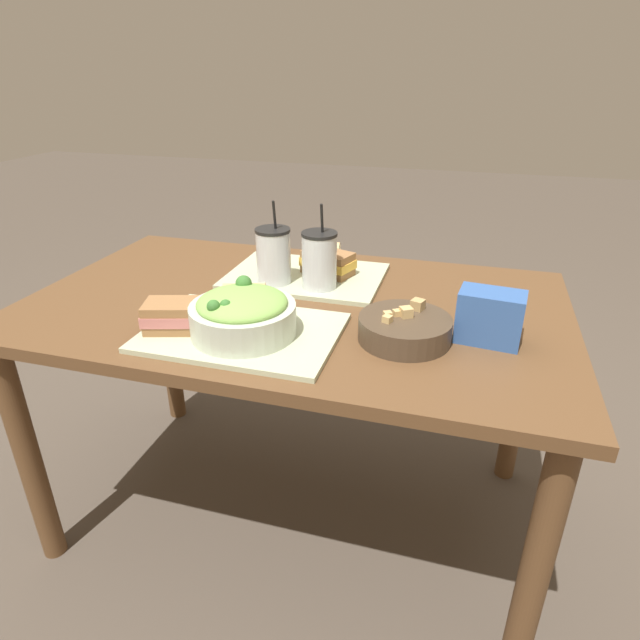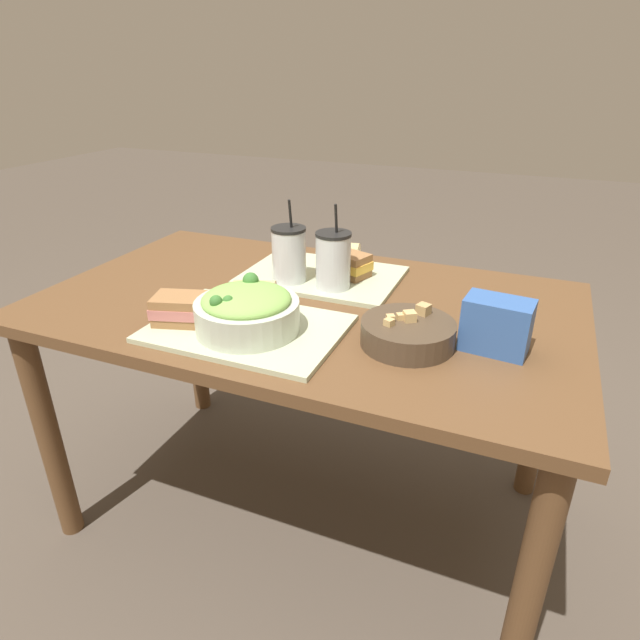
{
  "view_description": "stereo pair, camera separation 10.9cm",
  "coord_description": "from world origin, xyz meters",
  "px_view_note": "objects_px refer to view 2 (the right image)",
  "views": [
    {
      "loc": [
        0.41,
        -1.17,
        1.24
      ],
      "look_at": [
        0.13,
        -0.22,
        0.77
      ],
      "focal_mm": 30.0,
      "sensor_mm": 36.0,
      "label": 1
    },
    {
      "loc": [
        0.51,
        -1.13,
        1.24
      ],
      "look_at": [
        0.13,
        -0.22,
        0.77
      ],
      "focal_mm": 30.0,
      "sensor_mm": 36.0,
      "label": 2
    }
  ],
  "objects_px": {
    "soup_bowl": "(408,332)",
    "drink_cup_dark": "(289,256)",
    "salad_bowl": "(247,310)",
    "sandwich_far": "(344,263)",
    "sandwich_near": "(185,309)",
    "baguette_near": "(256,293)",
    "baguette_far": "(346,253)",
    "chip_bag": "(496,325)",
    "drink_cup_red": "(333,262)"
  },
  "relations": [
    {
      "from": "soup_bowl",
      "to": "drink_cup_dark",
      "type": "height_order",
      "value": "drink_cup_dark"
    },
    {
      "from": "salad_bowl",
      "to": "drink_cup_dark",
      "type": "height_order",
      "value": "drink_cup_dark"
    },
    {
      "from": "sandwich_far",
      "to": "salad_bowl",
      "type": "bearing_deg",
      "value": -81.61
    },
    {
      "from": "sandwich_near",
      "to": "sandwich_far",
      "type": "height_order",
      "value": "same"
    },
    {
      "from": "baguette_near",
      "to": "sandwich_far",
      "type": "xyz_separation_m",
      "value": [
        0.13,
        0.27,
        0.0
      ]
    },
    {
      "from": "baguette_far",
      "to": "chip_bag",
      "type": "distance_m",
      "value": 0.59
    },
    {
      "from": "soup_bowl",
      "to": "drink_cup_red",
      "type": "height_order",
      "value": "drink_cup_red"
    },
    {
      "from": "baguette_near",
      "to": "chip_bag",
      "type": "height_order",
      "value": "chip_bag"
    },
    {
      "from": "baguette_far",
      "to": "chip_bag",
      "type": "bearing_deg",
      "value": -135.97
    },
    {
      "from": "drink_cup_red",
      "to": "salad_bowl",
      "type": "bearing_deg",
      "value": -105.16
    },
    {
      "from": "chip_bag",
      "to": "drink_cup_red",
      "type": "bearing_deg",
      "value": 164.66
    },
    {
      "from": "baguette_near",
      "to": "sandwich_far",
      "type": "bearing_deg",
      "value": -44.35
    },
    {
      "from": "baguette_near",
      "to": "drink_cup_red",
      "type": "height_order",
      "value": "drink_cup_red"
    },
    {
      "from": "drink_cup_red",
      "to": "sandwich_far",
      "type": "bearing_deg",
      "value": 92.77
    },
    {
      "from": "salad_bowl",
      "to": "sandwich_far",
      "type": "relative_size",
      "value": 1.42
    },
    {
      "from": "sandwich_near",
      "to": "chip_bag",
      "type": "height_order",
      "value": "chip_bag"
    },
    {
      "from": "salad_bowl",
      "to": "baguette_near",
      "type": "distance_m",
      "value": 0.14
    },
    {
      "from": "soup_bowl",
      "to": "drink_cup_red",
      "type": "relative_size",
      "value": 0.9
    },
    {
      "from": "soup_bowl",
      "to": "drink_cup_dark",
      "type": "relative_size",
      "value": 0.91
    },
    {
      "from": "salad_bowl",
      "to": "sandwich_near",
      "type": "height_order",
      "value": "salad_bowl"
    },
    {
      "from": "soup_bowl",
      "to": "drink_cup_dark",
      "type": "distance_m",
      "value": 0.44
    },
    {
      "from": "salad_bowl",
      "to": "sandwich_near",
      "type": "distance_m",
      "value": 0.15
    },
    {
      "from": "sandwich_far",
      "to": "chip_bag",
      "type": "distance_m",
      "value": 0.51
    },
    {
      "from": "baguette_near",
      "to": "sandwich_far",
      "type": "height_order",
      "value": "sandwich_far"
    },
    {
      "from": "sandwich_near",
      "to": "soup_bowl",
      "type": "bearing_deg",
      "value": -3.86
    },
    {
      "from": "salad_bowl",
      "to": "soup_bowl",
      "type": "height_order",
      "value": "salad_bowl"
    },
    {
      "from": "salad_bowl",
      "to": "sandwich_far",
      "type": "bearing_deg",
      "value": 79.14
    },
    {
      "from": "sandwich_near",
      "to": "baguette_far",
      "type": "bearing_deg",
      "value": 52.59
    },
    {
      "from": "sandwich_far",
      "to": "baguette_far",
      "type": "relative_size",
      "value": 1.84
    },
    {
      "from": "drink_cup_red",
      "to": "chip_bag",
      "type": "distance_m",
      "value": 0.46
    },
    {
      "from": "sandwich_far",
      "to": "chip_bag",
      "type": "xyz_separation_m",
      "value": [
        0.43,
        -0.27,
        0.01
      ]
    },
    {
      "from": "baguette_near",
      "to": "baguette_far",
      "type": "relative_size",
      "value": 1.32
    },
    {
      "from": "soup_bowl",
      "to": "sandwich_far",
      "type": "xyz_separation_m",
      "value": [
        -0.26,
        0.31,
        0.01
      ]
    },
    {
      "from": "baguette_near",
      "to": "sandwich_far",
      "type": "relative_size",
      "value": 0.72
    },
    {
      "from": "chip_bag",
      "to": "soup_bowl",
      "type": "bearing_deg",
      "value": -158.6
    },
    {
      "from": "drink_cup_dark",
      "to": "baguette_far",
      "type": "bearing_deg",
      "value": 64.8
    },
    {
      "from": "baguette_far",
      "to": "chip_bag",
      "type": "relative_size",
      "value": 0.61
    },
    {
      "from": "sandwich_near",
      "to": "sandwich_far",
      "type": "distance_m",
      "value": 0.48
    },
    {
      "from": "sandwich_far",
      "to": "baguette_far",
      "type": "bearing_deg",
      "value": 126.28
    },
    {
      "from": "baguette_near",
      "to": "soup_bowl",
      "type": "bearing_deg",
      "value": -115.34
    },
    {
      "from": "sandwich_near",
      "to": "baguette_far",
      "type": "xyz_separation_m",
      "value": [
        0.2,
        0.52,
        -0.0
      ]
    },
    {
      "from": "salad_bowl",
      "to": "drink_cup_dark",
      "type": "distance_m",
      "value": 0.31
    },
    {
      "from": "sandwich_near",
      "to": "sandwich_far",
      "type": "xyz_separation_m",
      "value": [
        0.23,
        0.42,
        -0.0
      ]
    },
    {
      "from": "baguette_near",
      "to": "baguette_far",
      "type": "height_order",
      "value": "same"
    },
    {
      "from": "sandwich_near",
      "to": "chip_bag",
      "type": "bearing_deg",
      "value": -3.2
    },
    {
      "from": "baguette_near",
      "to": "drink_cup_red",
      "type": "xyz_separation_m",
      "value": [
        0.13,
        0.17,
        0.04
      ]
    },
    {
      "from": "soup_bowl",
      "to": "sandwich_near",
      "type": "bearing_deg",
      "value": -167.31
    },
    {
      "from": "sandwich_near",
      "to": "drink_cup_red",
      "type": "xyz_separation_m",
      "value": [
        0.23,
        0.32,
        0.04
      ]
    },
    {
      "from": "drink_cup_red",
      "to": "soup_bowl",
      "type": "bearing_deg",
      "value": -40.29
    },
    {
      "from": "baguette_near",
      "to": "chip_bag",
      "type": "relative_size",
      "value": 0.81
    }
  ]
}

